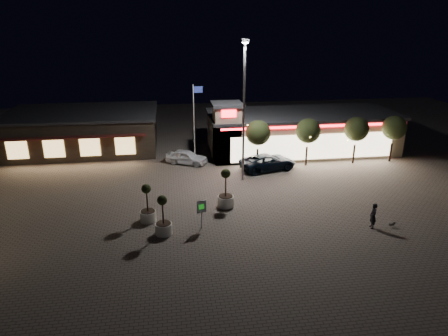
{
  "coord_description": "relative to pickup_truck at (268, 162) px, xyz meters",
  "views": [
    {
      "loc": [
        -4.39,
        -25.28,
        13.55
      ],
      "look_at": [
        -0.01,
        6.0,
        1.98
      ],
      "focal_mm": 32.0,
      "sensor_mm": 36.0,
      "label": 1
    }
  ],
  "objects": [
    {
      "name": "pickup_truck",
      "position": [
        0.0,
        0.0,
        0.0
      ],
      "size": [
        5.95,
        3.77,
        1.53
      ],
      "primitive_type": "imported",
      "rotation": [
        0.0,
        0.0,
        1.81
      ],
      "color": "black",
      "rests_on": "ground"
    },
    {
      "name": "string_tree_d",
      "position": [
        13.07,
        0.61,
        2.8
      ],
      "size": [
        2.42,
        2.42,
        4.79
      ],
      "color": "#332319",
      "rests_on": "ground"
    },
    {
      "name": "retail_building",
      "position": [
        4.58,
        5.42,
        1.45
      ],
      "size": [
        20.4,
        8.4,
        6.1
      ],
      "color": "gray",
      "rests_on": "ground"
    },
    {
      "name": "string_tree_b",
      "position": [
        4.07,
        0.61,
        2.8
      ],
      "size": [
        2.42,
        2.42,
        4.79
      ],
      "color": "#332319",
      "rests_on": "ground"
    },
    {
      "name": "string_tree_a",
      "position": [
        -0.93,
        0.61,
        2.8
      ],
      "size": [
        2.42,
        2.42,
        4.79
      ],
      "color": "#332319",
      "rests_on": "ground"
    },
    {
      "name": "planter_right",
      "position": [
        -5.26,
        -7.67,
        0.2
      ],
      "size": [
        1.27,
        1.27,
        3.12
      ],
      "color": "silver",
      "rests_on": "ground"
    },
    {
      "name": "floodlight_pole",
      "position": [
        -2.93,
        -2.39,
        6.25
      ],
      "size": [
        0.6,
        0.4,
        12.38
      ],
      "color": "gray",
      "rests_on": "ground"
    },
    {
      "name": "pedestrian",
      "position": [
        4.38,
        -12.53,
        0.15
      ],
      "size": [
        0.52,
        0.72,
        1.83
      ],
      "primitive_type": "imported",
      "rotation": [
        0.0,
        0.0,
        -1.69
      ],
      "color": "black",
      "rests_on": "ground"
    },
    {
      "name": "valet_sign",
      "position": [
        -7.41,
        -10.89,
        0.69
      ],
      "size": [
        0.68,
        0.23,
        2.08
      ],
      "color": "gray",
      "rests_on": "ground"
    },
    {
      "name": "flagpole",
      "position": [
        -6.83,
        2.61,
        3.98
      ],
      "size": [
        0.95,
        0.1,
        8.0
      ],
      "color": "white",
      "rests_on": "ground"
    },
    {
      "name": "planter_mid",
      "position": [
        -10.04,
        -11.38,
        0.11
      ],
      "size": [
        1.16,
        1.16,
        2.84
      ],
      "color": "silver",
      "rests_on": "ground"
    },
    {
      "name": "dog",
      "position": [
        5.85,
        -12.65,
        -0.5
      ],
      "size": [
        0.49,
        0.26,
        0.26
      ],
      "color": "#59514C",
      "rests_on": "ground"
    },
    {
      "name": "ground",
      "position": [
        -4.93,
        -10.39,
        -0.76
      ],
      "size": [
        90.0,
        90.0,
        0.0
      ],
      "primitive_type": "plane",
      "color": "#61574E",
      "rests_on": "ground"
    },
    {
      "name": "planter_left",
      "position": [
        -11.16,
        -9.37,
        0.13
      ],
      "size": [
        1.17,
        1.17,
        2.88
      ],
      "color": "silver",
      "rests_on": "ground"
    },
    {
      "name": "restaurant_building",
      "position": [
        -18.93,
        9.58,
        1.39
      ],
      "size": [
        16.4,
        11.0,
        4.3
      ],
      "color": "#382D23",
      "rests_on": "ground"
    },
    {
      "name": "string_tree_c",
      "position": [
        9.07,
        0.61,
        2.8
      ],
      "size": [
        2.42,
        2.42,
        4.79
      ],
      "color": "#332319",
      "rests_on": "ground"
    },
    {
      "name": "white_sedan",
      "position": [
        -7.76,
        2.77,
        -0.05
      ],
      "size": [
        4.52,
        3.34,
        1.43
      ],
      "primitive_type": "imported",
      "rotation": [
        0.0,
        0.0,
        1.12
      ],
      "color": "white",
      "rests_on": "ground"
    }
  ]
}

